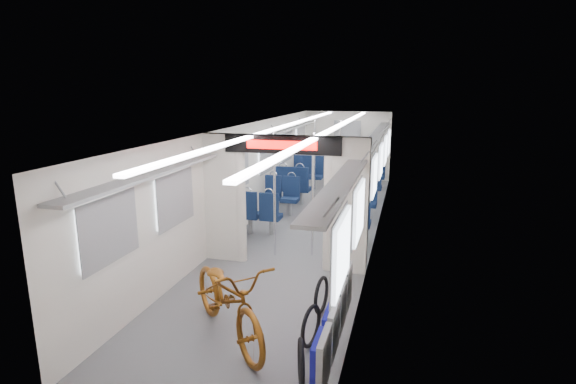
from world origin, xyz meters
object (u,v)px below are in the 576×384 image
(bicycle, at_px, (228,298))
(seat_bay_far_right, at_px, (368,177))
(bike_hoop_a, at_px, (301,364))
(flip_bench, at_px, (335,318))
(seat_bay_far_left, at_px, (301,177))
(stanchion_far_left, at_px, (314,166))
(bike_hoop_b, at_px, (311,328))
(stanchion_near_left, at_px, (275,196))
(bike_hoop_c, at_px, (321,297))
(stanchion_near_right, at_px, (313,196))
(stanchion_far_right, at_px, (340,167))
(seat_bay_near_right, at_px, (353,206))
(seat_bay_near_left, at_px, (271,202))

(bicycle, distance_m, seat_bay_far_right, 8.33)
(bike_hoop_a, relative_size, seat_bay_far_right, 0.26)
(flip_bench, bearing_deg, bike_hoop_a, -123.61)
(seat_bay_far_left, height_order, stanchion_far_left, stanchion_far_left)
(seat_bay_far_left, bearing_deg, bike_hoop_a, -76.44)
(seat_bay_far_right, bearing_deg, bike_hoop_a, -89.15)
(bicycle, distance_m, seat_bay_far_left, 7.71)
(seat_bay_far_left, xyz_separation_m, stanchion_far_left, (0.70, -1.43, 0.59))
(bike_hoop_a, bearing_deg, seat_bay_far_right, 90.85)
(bike_hoop_b, relative_size, stanchion_near_left, 0.23)
(bike_hoop_c, distance_m, stanchion_near_left, 2.50)
(seat_bay_far_left, relative_size, stanchion_near_right, 0.96)
(seat_bay_far_right, xyz_separation_m, stanchion_near_right, (-0.55, -5.20, 0.62))
(bike_hoop_b, distance_m, stanchion_far_right, 6.24)
(seat_bay_near_right, distance_m, stanchion_far_left, 1.93)
(flip_bench, height_order, stanchion_far_left, stanchion_far_left)
(seat_bay_near_left, relative_size, seat_bay_far_left, 0.87)
(stanchion_near_left, height_order, stanchion_far_left, same)
(bike_hoop_c, distance_m, stanchion_far_right, 5.41)
(flip_bench, height_order, seat_bay_near_right, seat_bay_near_right)
(stanchion_near_right, height_order, stanchion_far_right, same)
(bike_hoop_b, distance_m, seat_bay_near_left, 5.10)
(stanchion_near_left, distance_m, stanchion_far_left, 3.34)
(bike_hoop_c, relative_size, stanchion_far_right, 0.23)
(bike_hoop_c, xyz_separation_m, seat_bay_near_left, (-1.92, 3.86, 0.28))
(seat_bay_near_right, height_order, stanchion_near_right, stanchion_near_right)
(bicycle, bearing_deg, bike_hoop_a, -75.31)
(bike_hoop_a, height_order, stanchion_far_left, stanchion_far_left)
(bike_hoop_b, relative_size, seat_bay_far_right, 0.27)
(bike_hoop_c, bearing_deg, stanchion_far_left, 102.93)
(flip_bench, relative_size, seat_bay_far_right, 1.08)
(bike_hoop_c, height_order, seat_bay_far_right, seat_bay_far_right)
(stanchion_near_left, xyz_separation_m, stanchion_far_left, (0.04, 3.34, 0.00))
(seat_bay_near_right, bearing_deg, seat_bay_near_left, -178.77)
(seat_bay_far_right, xyz_separation_m, stanchion_near_left, (-1.22, -5.39, 0.62))
(bike_hoop_c, bearing_deg, stanchion_near_right, 105.41)
(bicycle, relative_size, seat_bay_near_left, 1.06)
(bicycle, relative_size, stanchion_far_left, 0.90)
(flip_bench, bearing_deg, seat_bay_near_right, 94.74)
(seat_bay_far_left, bearing_deg, bicycle, -83.13)
(bike_hoop_c, bearing_deg, flip_bench, -71.94)
(flip_bench, distance_m, seat_bay_far_right, 8.50)
(bike_hoop_a, relative_size, stanchion_far_right, 0.22)
(seat_bay_near_right, bearing_deg, bike_hoop_c, -89.33)
(seat_bay_far_left, relative_size, stanchion_far_left, 0.96)
(bicycle, distance_m, stanchion_far_right, 6.28)
(stanchion_near_right, bearing_deg, stanchion_far_left, 101.20)
(bike_hoop_a, bearing_deg, bicycle, 149.11)
(seat_bay_far_right, height_order, stanchion_near_right, stanchion_near_right)
(seat_bay_far_left, xyz_separation_m, stanchion_far_right, (1.34, -1.42, 0.59))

